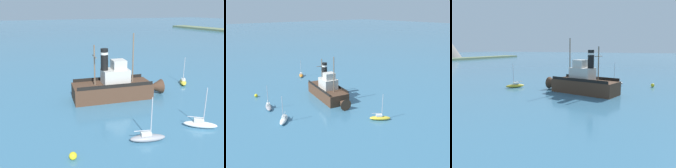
{
  "view_description": "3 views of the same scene",
  "coord_description": "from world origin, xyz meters",
  "views": [
    {
      "loc": [
        30.67,
        -16.03,
        13.22
      ],
      "look_at": [
        -2.34,
        -0.09,
        1.66
      ],
      "focal_mm": 38.0,
      "sensor_mm": 36.0,
      "label": 1
    },
    {
      "loc": [
        28.42,
        40.27,
        19.22
      ],
      "look_at": [
        -2.54,
        0.32,
        3.12
      ],
      "focal_mm": 38.0,
      "sensor_mm": 36.0,
      "label": 2
    },
    {
      "loc": [
        -39.79,
        -16.94,
        8.31
      ],
      "look_at": [
        -2.32,
        2.31,
        1.7
      ],
      "focal_mm": 38.0,
      "sensor_mm": 36.0,
      "label": 3
    }
  ],
  "objects": [
    {
      "name": "ground_plane",
      "position": [
        0.0,
        0.0,
        0.0
      ],
      "size": [
        600.0,
        600.0,
        0.0
      ],
      "primitive_type": "plane",
      "color": "teal"
    },
    {
      "name": "old_tugboat",
      "position": [
        -0.37,
        -0.35,
        1.83
      ],
      "size": [
        6.33,
        14.76,
        9.9
      ],
      "color": "#4C3323",
      "rests_on": "ground"
    },
    {
      "name": "sailboat_grey",
      "position": [
        12.51,
        -3.12,
        0.43
      ],
      "size": [
        2.14,
        3.96,
        4.9
      ],
      "color": "gray",
      "rests_on": "ground"
    },
    {
      "name": "sailboat_yellow",
      "position": [
        -1.44,
        14.14,
        0.43
      ],
      "size": [
        3.7,
        3.16,
        4.9
      ],
      "color": "gold",
      "rests_on": "ground"
    },
    {
      "name": "sailboat_orange",
      "position": [
        -4.51,
        -20.13,
        0.43
      ],
      "size": [
        2.8,
        3.86,
        4.9
      ],
      "color": "orange",
      "rests_on": "ground"
    },
    {
      "name": "sailboat_white",
      "position": [
        12.63,
        4.13,
        0.43
      ],
      "size": [
        3.23,
        3.66,
        4.9
      ],
      "color": "white",
      "rests_on": "ground"
    },
    {
      "name": "mooring_buoy",
      "position": [
        12.22,
        -11.11,
        0.37
      ],
      "size": [
        0.74,
        0.74,
        0.74
      ],
      "primitive_type": "sphere",
      "color": "yellow",
      "rests_on": "ground"
    }
  ]
}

